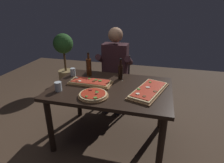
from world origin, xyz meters
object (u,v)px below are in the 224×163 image
(tumbler_near_camera, at_px, (58,87))
(oil_bottle_amber, at_px, (89,67))
(diner_chair, at_px, (116,79))
(pizza_round_far, at_px, (93,95))
(pizza_rectangular_front, at_px, (90,82))
(pizza_rectangular_left, at_px, (149,90))
(wine_bottle_dark, at_px, (121,71))
(seated_diner, at_px, (115,67))
(tumbler_far_side, at_px, (73,72))
(potted_plant_corner, at_px, (64,55))
(dining_table, at_px, (111,94))

(tumbler_near_camera, bearing_deg, oil_bottle_amber, 73.87)
(diner_chair, bearing_deg, pizza_round_far, -89.03)
(pizza_rectangular_front, height_order, pizza_rectangular_left, same)
(wine_bottle_dark, distance_m, seated_diner, 0.51)
(pizza_round_far, relative_size, seated_diner, 0.24)
(pizza_rectangular_front, height_order, pizza_round_far, same)
(tumbler_far_side, bearing_deg, seated_diner, 47.19)
(pizza_rectangular_front, bearing_deg, tumbler_far_side, 147.66)
(pizza_rectangular_left, xyz_separation_m, pizza_round_far, (-0.56, -0.26, -0.00))
(pizza_rectangular_front, relative_size, seated_diner, 0.41)
(wine_bottle_dark, xyz_separation_m, tumbler_far_side, (-0.65, -0.04, -0.05))
(tumbler_near_camera, xyz_separation_m, potted_plant_corner, (-0.87, 1.75, -0.14))
(tumbler_far_side, xyz_separation_m, diner_chair, (0.46, 0.62, -0.30))
(pizza_rectangular_left, relative_size, tumbler_near_camera, 6.28)
(tumbler_near_camera, xyz_separation_m, diner_chair, (0.41, 1.10, -0.30))
(seated_diner, bearing_deg, dining_table, -79.47)
(pizza_rectangular_front, xyz_separation_m, seated_diner, (0.13, 0.71, -0.02))
(oil_bottle_amber, relative_size, potted_plant_corner, 0.29)
(potted_plant_corner, bearing_deg, tumbler_near_camera, -63.70)
(pizza_round_far, relative_size, wine_bottle_dark, 1.17)
(wine_bottle_dark, distance_m, tumbler_near_camera, 0.80)
(dining_table, height_order, potted_plant_corner, potted_plant_corner)
(pizza_rectangular_left, height_order, wine_bottle_dark, wine_bottle_dark)
(pizza_round_far, distance_m, wine_bottle_dark, 0.59)
(pizza_rectangular_left, distance_m, seated_diner, 0.96)
(pizza_rectangular_left, relative_size, potted_plant_corner, 0.61)
(tumbler_near_camera, bearing_deg, pizza_rectangular_front, 44.80)
(tumbler_far_side, height_order, diner_chair, diner_chair)
(seated_diner, bearing_deg, pizza_rectangular_left, -52.71)
(tumbler_near_camera, relative_size, seated_diner, 0.08)
(tumbler_far_side, relative_size, seated_diner, 0.08)
(pizza_rectangular_left, xyz_separation_m, wine_bottle_dark, (-0.39, 0.30, 0.09))
(pizza_rectangular_front, distance_m, seated_diner, 0.72)
(seated_diner, height_order, potted_plant_corner, seated_diner)
(pizza_rectangular_front, bearing_deg, pizza_round_far, -64.30)
(pizza_round_far, bearing_deg, tumbler_far_side, 132.65)
(pizza_rectangular_front, relative_size, potted_plant_corner, 0.50)
(dining_table, distance_m, pizza_round_far, 0.33)
(tumbler_far_side, distance_m, diner_chair, 0.83)
(wine_bottle_dark, distance_m, oil_bottle_amber, 0.44)
(pizza_round_far, distance_m, diner_chair, 1.17)
(oil_bottle_amber, height_order, tumbler_far_side, oil_bottle_amber)
(seated_diner, xyz_separation_m, potted_plant_corner, (-1.27, 0.77, -0.09))
(seated_diner, bearing_deg, tumbler_near_camera, -112.60)
(pizza_round_far, bearing_deg, dining_table, 67.52)
(tumbler_far_side, height_order, potted_plant_corner, potted_plant_corner)
(tumbler_near_camera, bearing_deg, wine_bottle_dark, 41.19)
(diner_chair, bearing_deg, pizza_rectangular_left, -56.67)
(seated_diner, bearing_deg, diner_chair, 90.00)
(pizza_round_far, relative_size, tumbler_far_side, 3.16)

